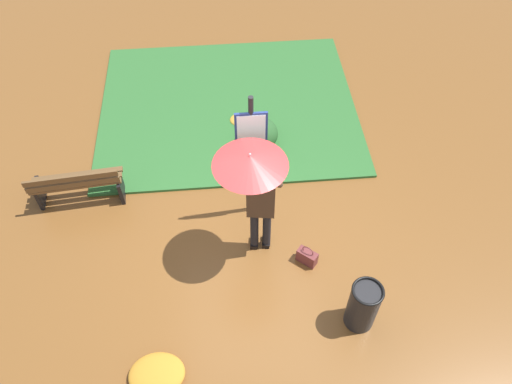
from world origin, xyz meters
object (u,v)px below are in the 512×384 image
at_px(info_sign_post, 251,146).
at_px(trash_bin, 363,306).
at_px(handbag, 307,257).
at_px(park_bench, 77,185).
at_px(person_with_umbrella, 255,179).

height_order(info_sign_post, trash_bin, info_sign_post).
relative_size(handbag, park_bench, 0.26).
relative_size(person_with_umbrella, info_sign_post, 0.89).
xyz_separation_m(handbag, park_bench, (3.43, -1.45, 0.28)).
bearing_deg(handbag, park_bench, -22.92).
relative_size(info_sign_post, park_bench, 1.64).
bearing_deg(trash_bin, person_with_umbrella, -45.46).
height_order(person_with_umbrella, info_sign_post, info_sign_post).
xyz_separation_m(park_bench, trash_bin, (-3.99, 2.43, 0.02)).
distance_m(handbag, trash_bin, 1.17).
bearing_deg(person_with_umbrella, trash_bin, 134.54).
xyz_separation_m(person_with_umbrella, park_bench, (2.70, -1.12, -1.15)).
xyz_separation_m(person_with_umbrella, trash_bin, (-1.29, 1.31, -1.13)).
bearing_deg(park_bench, trash_bin, 148.62).
bearing_deg(person_with_umbrella, park_bench, -22.55).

